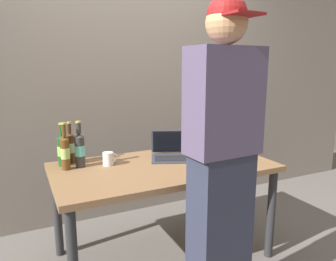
{
  "coord_description": "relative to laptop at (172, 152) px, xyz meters",
  "views": [
    {
      "loc": [
        -0.93,
        -2.03,
        1.45
      ],
      "look_at": [
        0.04,
        0.0,
        0.99
      ],
      "focal_mm": 34.09,
      "sensor_mm": 36.0,
      "label": 1
    }
  ],
  "objects": [
    {
      "name": "beer_bottle_dark",
      "position": [
        -0.73,
        0.2,
        0.08
      ],
      "size": [
        0.06,
        0.06,
        0.31
      ],
      "color": "#472B14",
      "rests_on": "desk"
    },
    {
      "name": "desk",
      "position": [
        -0.13,
        -0.13,
        -0.12
      ],
      "size": [
        1.57,
        0.83,
        0.74
      ],
      "color": "olive",
      "rests_on": "ground"
    },
    {
      "name": "beer_bottle_amber",
      "position": [
        -0.69,
        0.07,
        0.09
      ],
      "size": [
        0.07,
        0.07,
        0.33
      ],
      "color": "#333333",
      "rests_on": "desk"
    },
    {
      "name": "laptop",
      "position": [
        0.0,
        0.0,
        0.0
      ],
      "size": [
        0.4,
        0.39,
        0.2
      ],
      "color": "#383D4C",
      "rests_on": "desk"
    },
    {
      "name": "back_wall",
      "position": [
        -0.13,
        0.76,
        0.52
      ],
      "size": [
        6.0,
        0.1,
        2.6
      ],
      "primitive_type": "cube",
      "color": "gray",
      "rests_on": "ground"
    },
    {
      "name": "ground_plane",
      "position": [
        -0.13,
        -0.13,
        -0.78
      ],
      "size": [
        8.0,
        8.0,
        0.0
      ],
      "primitive_type": "plane",
      "color": "slate",
      "rests_on": "ground"
    },
    {
      "name": "beer_bottle_brown",
      "position": [
        -0.79,
        0.05,
        0.09
      ],
      "size": [
        0.06,
        0.06,
        0.33
      ],
      "color": "brown",
      "rests_on": "desk"
    },
    {
      "name": "coffee_mug",
      "position": [
        -0.5,
        0.02,
        0.01
      ],
      "size": [
        0.11,
        0.08,
        0.1
      ],
      "color": "white",
      "rests_on": "desk"
    },
    {
      "name": "beer_bottle_green",
      "position": [
        -0.79,
        0.15,
        0.08
      ],
      "size": [
        0.08,
        0.08,
        0.31
      ],
      "color": "#1E5123",
      "rests_on": "desk"
    },
    {
      "name": "person_figure",
      "position": [
        -0.09,
        -0.79,
        0.15
      ],
      "size": [
        0.4,
        0.3,
        1.79
      ],
      "color": "#2D3347",
      "rests_on": "ground"
    }
  ]
}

